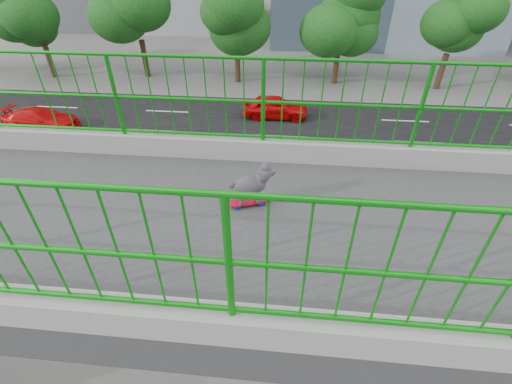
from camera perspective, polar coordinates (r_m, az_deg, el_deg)
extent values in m
cube|color=black|center=(18.58, 3.78, 4.95)|extent=(18.00, 90.00, 0.02)
cube|color=#2D2D2F|center=(4.07, -0.61, -7.50)|extent=(3.00, 24.00, 0.50)
cube|color=slate|center=(6.96, -0.40, -28.92)|extent=(1.20, 1.20, 6.50)
cube|color=gray|center=(4.97, 1.08, 7.04)|extent=(0.20, 24.00, 0.30)
cylinder|color=#0E8212|center=(4.50, 1.27, 21.11)|extent=(0.04, 24.00, 0.04)
cylinder|color=#0E8212|center=(4.67, 1.18, 14.58)|extent=(0.04, 24.00, 0.04)
cylinder|color=#0E8212|center=(4.67, 1.18, 14.58)|extent=(0.06, 0.06, 1.10)
cube|color=gray|center=(2.87, -3.83, -20.93)|extent=(0.20, 24.00, 0.30)
cylinder|color=#0E8212|center=(1.95, -5.27, -0.41)|extent=(0.04, 24.00, 0.04)
cylinder|color=#0E8212|center=(2.32, -4.52, -11.43)|extent=(0.04, 24.00, 0.04)
cylinder|color=#0E8212|center=(2.32, -4.52, -11.43)|extent=(0.06, 0.06, 1.10)
cylinder|color=black|center=(35.92, -30.76, 18.01)|extent=(0.44, 0.44, 2.62)
ellipsoid|color=#10330E|center=(35.35, -32.34, 22.53)|extent=(4.00, 4.00, 3.40)
cylinder|color=black|center=(32.83, -17.79, 20.16)|extent=(0.44, 0.44, 2.97)
ellipsoid|color=#10330E|center=(32.15, -19.05, 26.15)|extent=(4.80, 4.80, 4.08)
cylinder|color=black|center=(30.19, -3.06, 20.16)|extent=(0.44, 0.44, 2.73)
ellipsoid|color=#10330E|center=(29.50, -3.28, 26.06)|extent=(4.20, 4.20, 3.57)
cylinder|color=black|center=(30.47, 13.06, 19.64)|extent=(0.44, 0.44, 2.87)
ellipsoid|color=#10330E|center=(29.75, 14.03, 25.88)|extent=(4.60, 4.60, 3.91)
cylinder|color=black|center=(31.91, 28.14, 17.03)|extent=(0.44, 0.44, 2.66)
ellipsoid|color=#10330E|center=(31.27, 29.80, 22.18)|extent=(4.00, 4.00, 3.40)
cube|color=red|center=(4.10, -1.21, -1.61)|extent=(0.26, 0.45, 0.01)
cube|color=#99999E|center=(4.09, -3.12, -2.06)|extent=(0.08, 0.05, 0.02)
cylinder|color=#0818B8|center=(4.14, -3.26, -1.70)|extent=(0.04, 0.06, 0.05)
sphere|color=yellow|center=(4.14, -3.26, -1.70)|extent=(0.02, 0.02, 0.02)
cylinder|color=#0818B8|center=(4.06, -2.97, -2.64)|extent=(0.04, 0.06, 0.05)
sphere|color=yellow|center=(4.06, -2.97, -2.64)|extent=(0.02, 0.02, 0.02)
cube|color=#99999E|center=(4.14, 0.68, -1.51)|extent=(0.08, 0.05, 0.02)
cylinder|color=#0818B8|center=(4.19, 0.49, -1.16)|extent=(0.04, 0.06, 0.05)
sphere|color=yellow|center=(4.19, 0.49, -1.16)|extent=(0.02, 0.02, 0.02)
cylinder|color=#0818B8|center=(4.10, 0.87, -2.08)|extent=(0.04, 0.06, 0.05)
sphere|color=yellow|center=(4.10, 0.87, -2.08)|extent=(0.02, 0.02, 0.02)
ellipsoid|color=#2E2B30|center=(3.97, -1.26, 1.01)|extent=(0.33, 0.41, 0.24)
sphere|color=#2E2B30|center=(3.92, 1.56, 3.23)|extent=(0.16, 0.16, 0.16)
sphere|color=black|center=(3.96, 3.02, 3.17)|extent=(0.03, 0.03, 0.03)
sphere|color=#2E2B30|center=(3.91, -4.03, 1.18)|extent=(0.08, 0.08, 0.08)
cylinder|color=#2E2B30|center=(4.11, -0.02, -0.09)|extent=(0.03, 0.03, 0.15)
cylinder|color=#2E2B30|center=(4.03, 0.31, -0.92)|extent=(0.03, 0.03, 0.15)
cylinder|color=#2E2B30|center=(4.08, -2.75, -0.47)|extent=(0.03, 0.03, 0.15)
cylinder|color=#2E2B30|center=(4.00, -2.47, -1.32)|extent=(0.03, 0.03, 0.15)
imported|color=gray|center=(15.00, 1.05, 0.16)|extent=(1.65, 4.74, 1.56)
imported|color=silver|center=(18.92, -15.89, 6.64)|extent=(2.37, 5.15, 1.43)
imported|color=#C50708|center=(25.55, -31.88, 10.12)|extent=(1.83, 4.50, 1.31)
imported|color=#C50708|center=(23.48, 3.16, 13.81)|extent=(1.71, 4.26, 1.45)
imported|color=black|center=(12.79, 16.19, -9.06)|extent=(1.70, 4.88, 1.61)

